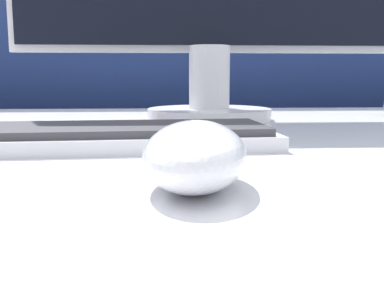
# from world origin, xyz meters

# --- Properties ---
(partition_panel) EXTENTS (5.00, 0.03, 1.13)m
(partition_panel) POSITION_xyz_m (0.00, 0.73, 0.57)
(partition_panel) COLOR navy
(partition_panel) RESTS_ON ground_plane
(computer_mouse_near) EXTENTS (0.09, 0.13, 0.05)m
(computer_mouse_near) POSITION_xyz_m (0.05, -0.17, 0.78)
(computer_mouse_near) COLOR white
(computer_mouse_near) RESTS_ON desk
(keyboard) EXTENTS (0.38, 0.15, 0.02)m
(keyboard) POSITION_xyz_m (-0.04, 0.02, 0.77)
(keyboard) COLOR silver
(keyboard) RESTS_ON desk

